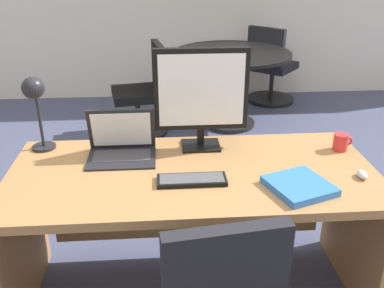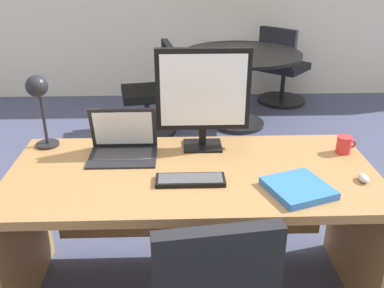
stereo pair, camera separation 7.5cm
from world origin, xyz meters
name	(u,v)px [view 1 (the left image)]	position (x,y,z in m)	size (l,w,h in m)	color
ground	(179,163)	(0.00, 1.50, 0.00)	(12.00, 12.00, 0.00)	#474C6B
desk	(192,200)	(0.00, 0.05, 0.54)	(1.75, 0.80, 0.73)	#9E7042
monitor	(201,93)	(0.06, 0.26, 1.03)	(0.48, 0.16, 0.52)	black
laptop	(122,141)	(-0.34, 0.20, 0.80)	(0.34, 0.25, 0.24)	black
keyboard	(192,180)	(-0.01, -0.11, 0.74)	(0.31, 0.11, 0.02)	black
mouse	(362,175)	(0.77, -0.13, 0.75)	(0.04, 0.08, 0.03)	#B7BABF
desk_lamp	(35,98)	(-0.76, 0.28, 1.02)	(0.12, 0.14, 0.39)	black
book	(299,186)	(0.45, -0.21, 0.75)	(0.32, 0.32, 0.03)	blue
coffee_mug	(341,142)	(0.78, 0.17, 0.78)	(0.10, 0.07, 0.09)	red
meeting_table	(231,70)	(0.57, 2.35, 0.58)	(1.16, 1.16, 0.77)	black
meeting_chair_near	(270,72)	(1.14, 3.03, 0.37)	(0.65, 0.66, 0.90)	black
meeting_chair_far	(143,98)	(-0.31, 2.21, 0.36)	(0.56, 0.56, 0.88)	black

